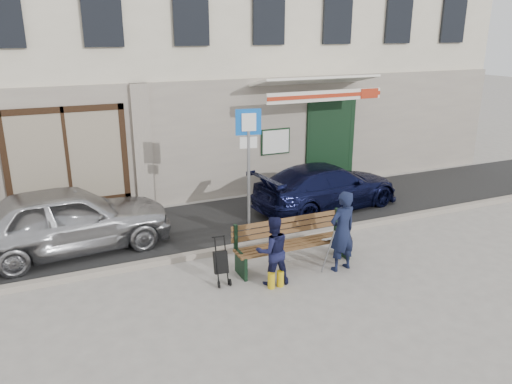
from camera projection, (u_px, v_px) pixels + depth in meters
ground at (278, 279)px, 9.30m from camera, size 80.00×80.00×0.00m
asphalt_lane at (221, 223)px, 12.00m from camera, size 60.00×3.20×0.01m
curb at (247, 246)px, 10.59m from camera, size 60.00×0.18×0.12m
building at (157, 11)px, 15.12m from camera, size 20.00×8.27×10.00m
car_silver at (68, 219)px, 10.28m from camera, size 4.28×2.02×1.42m
car_navy at (327, 186)px, 12.84m from camera, size 4.23×2.18×1.17m
parking_sign at (249, 154)px, 10.40m from camera, size 0.53×0.13×2.90m
bench at (292, 244)px, 9.71m from camera, size 2.40×1.17×0.98m
man at (342, 231)px, 9.45m from camera, size 0.63×0.46×1.59m
woman at (273, 251)px, 8.96m from camera, size 0.67×0.54×1.30m
stroller at (221, 263)px, 9.06m from camera, size 0.28×0.38×0.88m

